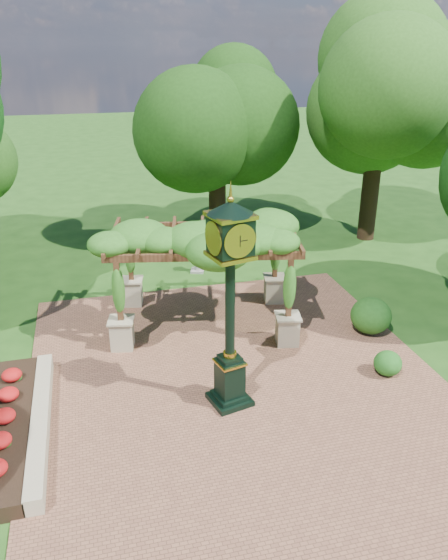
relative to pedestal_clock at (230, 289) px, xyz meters
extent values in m
plane|color=#1E4714|center=(0.40, -0.40, -2.93)|extent=(120.00, 120.00, 0.00)
cube|color=brown|center=(0.40, 0.60, -2.91)|extent=(10.00, 12.00, 0.04)
cube|color=#C6B793|center=(-4.20, 0.10, -2.73)|extent=(0.35, 5.00, 0.40)
cube|color=black|center=(0.00, 0.00, -2.82)|extent=(1.04, 1.04, 0.13)
cube|color=black|center=(0.00, 0.00, -2.25)|extent=(0.65, 0.65, 0.96)
cube|color=gold|center=(0.00, 0.00, -1.82)|extent=(0.72, 0.72, 0.04)
cylinder|color=black|center=(0.00, 0.00, -0.42)|extent=(0.26, 0.26, 2.47)
cube|color=black|center=(0.00, 0.00, 1.18)|extent=(0.91, 0.91, 0.75)
cylinder|color=white|center=(0.09, -0.37, 1.18)|extent=(0.63, 0.18, 0.64)
cone|color=black|center=(0.00, 0.00, 1.77)|extent=(1.17, 1.17, 0.27)
sphere|color=gold|center=(0.00, 0.00, 1.94)|extent=(0.15, 0.15, 0.15)
cube|color=tan|center=(-2.20, 3.13, -2.48)|extent=(0.69, 0.69, 0.81)
cube|color=#50311B|center=(-2.20, 3.13, -1.19)|extent=(0.17, 0.17, 1.67)
cube|color=tan|center=(2.24, 2.23, -2.48)|extent=(0.69, 0.69, 0.81)
cube|color=#50311B|center=(2.24, 2.23, -1.19)|extent=(0.17, 0.17, 1.67)
cube|color=tan|center=(-1.66, 5.79, -2.48)|extent=(0.69, 0.69, 0.81)
cube|color=#50311B|center=(-1.66, 5.79, -1.19)|extent=(0.17, 0.17, 1.67)
cube|color=tan|center=(2.78, 4.89, -2.48)|extent=(0.69, 0.69, 0.81)
cube|color=#50311B|center=(2.78, 4.89, -1.19)|extent=(0.17, 0.17, 1.67)
cube|color=#50311B|center=(0.02, 2.68, -0.28)|extent=(5.17, 1.17, 0.20)
cube|color=#50311B|center=(0.56, 5.34, -0.28)|extent=(5.17, 1.17, 0.20)
ellipsoid|color=#2B621C|center=(0.29, 4.01, -0.04)|extent=(5.79, 4.23, 0.90)
cube|color=gray|center=(0.91, 8.01, -2.89)|extent=(0.60, 0.60, 0.09)
cylinder|color=gray|center=(0.91, 8.01, -2.50)|extent=(0.30, 0.30, 0.77)
cylinder|color=gray|center=(0.91, 8.01, -2.10)|extent=(0.56, 0.56, 0.04)
ellipsoid|color=#1D5819|center=(4.13, 0.14, -2.57)|extent=(0.92, 0.92, 0.63)
ellipsoid|color=#1D4B15|center=(4.77, 2.24, -2.37)|extent=(1.40, 1.40, 1.04)
ellipsoid|color=#24641D|center=(3.49, 5.83, -2.62)|extent=(0.68, 0.68, 0.54)
cylinder|color=black|center=(2.60, 11.87, -1.49)|extent=(0.72, 0.72, 2.88)
ellipsoid|color=#16380E|center=(2.60, 11.87, 2.22)|extent=(4.42, 4.42, 4.54)
cylinder|color=#301E12|center=(8.68, 9.92, -1.17)|extent=(0.71, 0.71, 3.52)
ellipsoid|color=#295618|center=(8.68, 9.92, 3.37)|extent=(5.43, 5.43, 5.56)
camera|label=1|loc=(-2.73, -10.15, 4.77)|focal=35.00mm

